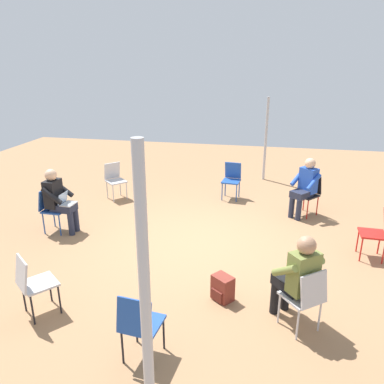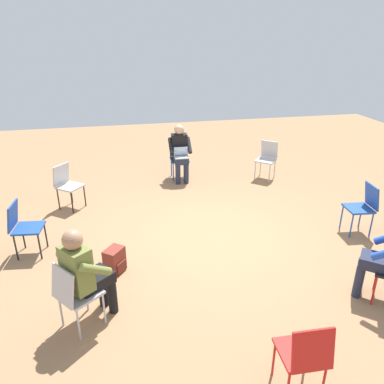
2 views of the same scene
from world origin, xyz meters
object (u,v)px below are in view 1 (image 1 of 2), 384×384
at_px(chair_north, 139,323).
at_px(person_in_blue, 305,185).
at_px(chair_northwest, 305,296).
at_px(chair_west, 378,231).
at_px(chair_southeast, 115,178).
at_px(chair_east, 52,207).
at_px(person_in_olive, 297,274).
at_px(backpack_near_laptop_user, 223,289).
at_px(person_with_laptop, 58,198).
at_px(chair_northeast, 33,281).
at_px(chair_south, 232,178).
at_px(chair_southwest, 309,192).

relative_size(chair_north, person_in_blue, 0.69).
bearing_deg(chair_northwest, chair_west, 19.86).
distance_m(chair_southeast, chair_east, 1.99).
xyz_separation_m(chair_east, person_in_blue, (-4.76, -1.71, 0.20)).
bearing_deg(chair_north, chair_northwest, 32.42).
bearing_deg(person_in_olive, chair_southeast, 98.04).
xyz_separation_m(chair_west, backpack_near_laptop_user, (2.33, 1.63, -0.34)).
xyz_separation_m(chair_north, chair_west, (-3.07, -2.92, 0.00)).
height_order(person_with_laptop, backpack_near_laptop_user, person_with_laptop).
height_order(chair_north, chair_northeast, same).
distance_m(chair_east, person_with_laptop, 0.26).
bearing_deg(person_in_olive, person_in_blue, 46.12).
xyz_separation_m(chair_west, person_with_laptop, (5.62, 0.10, 0.20)).
xyz_separation_m(chair_north, person_in_blue, (-2.03, -4.55, 0.20)).
bearing_deg(chair_southeast, chair_northwest, 88.24).
relative_size(chair_south, person_in_olive, 0.69).
distance_m(chair_northwest, chair_south, 4.67).
xyz_separation_m(chair_southwest, backpack_near_laptop_user, (1.40, 3.38, -0.34)).
xyz_separation_m(chair_south, chair_east, (3.17, 2.50, 0.00)).
relative_size(chair_south, person_with_laptop, 0.69).
bearing_deg(chair_east, chair_southeast, 168.34).
bearing_deg(person_in_blue, chair_southwest, -90.00).
distance_m(chair_southeast, chair_northeast, 4.34).
distance_m(person_with_laptop, backpack_near_laptop_user, 3.67).
xyz_separation_m(chair_south, chair_northeast, (2.02, 4.85, 0.00)).
relative_size(person_in_blue, backpack_near_laptop_user, 3.44).
bearing_deg(chair_west, chair_northwest, 150.29).
xyz_separation_m(chair_southeast, chair_west, (-5.32, 1.85, 0.00)).
bearing_deg(chair_southwest, chair_south, 19.38).
xyz_separation_m(chair_southwest, chair_northeast, (3.71, 4.19, 0.00)).
bearing_deg(chair_southeast, person_with_laptop, 33.68).
bearing_deg(chair_southeast, chair_northeast, 51.49).
distance_m(chair_southeast, person_in_olive, 5.45).
xyz_separation_m(person_with_laptop, person_in_olive, (-4.22, 1.84, 0.00)).
xyz_separation_m(person_with_laptop, backpack_near_laptop_user, (-3.29, 1.54, -0.53)).
relative_size(person_in_olive, backpack_near_laptop_user, 3.44).
xyz_separation_m(chair_northwest, backpack_near_laptop_user, (1.03, -0.43, -0.34)).
height_order(chair_southeast, chair_east, same).
bearing_deg(person_with_laptop, person_in_blue, 112.55).
bearing_deg(person_in_blue, person_in_olive, 124.76).
height_order(chair_northwest, chair_southwest, same).
xyz_separation_m(chair_north, person_with_laptop, (2.56, -2.83, 0.20)).
bearing_deg(chair_southeast, chair_southwest, 131.23).
height_order(chair_northwest, chair_south, same).
bearing_deg(chair_south, person_in_olive, 111.67).
xyz_separation_m(chair_southwest, chair_east, (4.87, 1.84, 0.00)).
bearing_deg(person_in_blue, chair_north, 106.60).
bearing_deg(chair_south, person_with_laptop, 45.91).
bearing_deg(chair_south, chair_east, 44.30).
bearing_deg(backpack_near_laptop_user, person_in_blue, -111.67).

